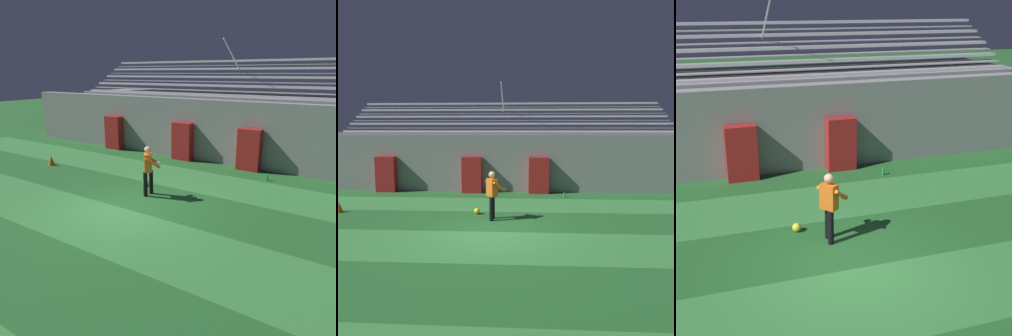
% 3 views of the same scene
% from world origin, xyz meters
% --- Properties ---
extents(ground_plane, '(80.00, 80.00, 0.00)m').
position_xyz_m(ground_plane, '(0.00, 0.00, 0.00)').
color(ground_plane, '#236028').
extents(turf_stripe_mid, '(28.00, 2.38, 0.01)m').
position_xyz_m(turf_stripe_mid, '(0.00, -1.25, 0.00)').
color(turf_stripe_mid, '#38843D').
rests_on(turf_stripe_mid, ground).
extents(turf_stripe_far, '(28.00, 2.38, 0.01)m').
position_xyz_m(turf_stripe_far, '(0.00, 3.50, 0.00)').
color(turf_stripe_far, '#38843D').
rests_on(turf_stripe_far, ground).
extents(back_wall, '(24.00, 0.60, 2.80)m').
position_xyz_m(back_wall, '(0.00, 6.50, 1.40)').
color(back_wall, gray).
rests_on(back_wall, ground).
extents(padding_pillar_gate_left, '(0.95, 0.44, 1.74)m').
position_xyz_m(padding_pillar_gate_left, '(-1.61, 5.95, 0.87)').
color(padding_pillar_gate_left, '#B21E1E').
rests_on(padding_pillar_gate_left, ground).
extents(padding_pillar_gate_right, '(0.95, 0.44, 1.74)m').
position_xyz_m(padding_pillar_gate_right, '(1.61, 5.95, 0.87)').
color(padding_pillar_gate_right, '#B21E1E').
rests_on(padding_pillar_gate_right, ground).
extents(padding_pillar_far_left, '(0.95, 0.44, 1.74)m').
position_xyz_m(padding_pillar_far_left, '(-5.86, 5.95, 0.87)').
color(padding_pillar_far_left, '#B21E1E').
rests_on(padding_pillar_far_left, ground).
extents(bleacher_stand, '(18.00, 4.05, 5.43)m').
position_xyz_m(bleacher_stand, '(-0.00, 8.84, 1.50)').
color(bleacher_stand, gray).
rests_on(bleacher_stand, ground).
extents(goalkeeper, '(0.73, 0.74, 1.67)m').
position_xyz_m(goalkeeper, '(-0.16, 1.30, 0.95)').
color(goalkeeper, black).
rests_on(goalkeeper, ground).
extents(soccer_ball, '(0.22, 0.22, 0.22)m').
position_xyz_m(soccer_ball, '(-0.80, 1.98, 0.11)').
color(soccer_ball, yellow).
rests_on(soccer_ball, ground).
extents(traffic_cone, '(0.30, 0.30, 0.42)m').
position_xyz_m(traffic_cone, '(-5.98, 1.93, 0.21)').
color(traffic_cone, orange).
rests_on(traffic_cone, ground).
extents(water_bottle, '(0.07, 0.07, 0.24)m').
position_xyz_m(water_bottle, '(2.72, 4.98, 0.12)').
color(water_bottle, green).
rests_on(water_bottle, ground).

